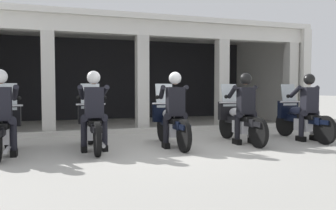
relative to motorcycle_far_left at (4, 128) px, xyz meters
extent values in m
plane|color=#A8A59E|center=(3.30, 2.84, -0.50)|extent=(80.00, 80.00, 0.00)
cube|color=black|center=(3.35, 6.98, 1.11)|extent=(11.42, 0.24, 3.21)
cube|color=silver|center=(3.35, 2.75, 2.49)|extent=(11.42, 0.36, 0.44)
cube|color=silver|center=(3.35, 4.79, 2.79)|extent=(11.42, 4.78, 0.16)
cube|color=silver|center=(8.96, 4.79, 1.11)|extent=(0.30, 4.78, 3.21)
cube|color=beige|center=(0.75, 2.75, 0.89)|extent=(0.35, 0.36, 2.77)
cube|color=beige|center=(3.35, 2.75, 0.89)|extent=(0.35, 0.36, 2.77)
cube|color=beige|center=(5.96, 2.75, 0.89)|extent=(0.35, 0.36, 2.77)
cube|color=beige|center=(8.56, 2.75, 0.89)|extent=(0.35, 0.36, 2.77)
cube|color=#B7B5AD|center=(3.35, 2.25, -0.44)|extent=(11.02, 0.24, 0.12)
cylinder|color=black|center=(0.00, 0.58, -0.18)|extent=(0.09, 0.64, 0.64)
cube|color=black|center=(0.00, 0.58, 0.03)|extent=(0.14, 0.44, 0.08)
cube|color=silver|center=(0.00, -0.17, -0.13)|extent=(0.28, 0.44, 0.28)
cube|color=black|center=(0.00, -0.12, 0.00)|extent=(0.18, 1.24, 0.16)
ellipsoid|color=#B2B2B7|center=(0.00, 0.10, 0.18)|extent=(0.26, 0.48, 0.22)
cube|color=black|center=(0.00, -0.30, 0.07)|extent=(0.24, 0.52, 0.10)
cylinder|color=silver|center=(0.00, 0.52, 0.06)|extent=(0.05, 0.24, 0.53)
cube|color=black|center=(0.00, 0.46, 0.20)|extent=(0.52, 0.16, 0.44)
sphere|color=silver|center=(0.00, 0.56, 0.22)|extent=(0.18, 0.18, 0.18)
cube|color=silver|center=(0.00, 0.44, 0.57)|extent=(0.40, 0.14, 0.54)
cylinder|color=silver|center=(0.00, 0.36, 0.40)|extent=(0.62, 0.04, 0.04)
cylinder|color=silver|center=(0.12, -0.52, -0.32)|extent=(0.07, 0.55, 0.07)
cube|color=black|center=(0.00, -0.32, 0.47)|extent=(0.36, 0.22, 0.60)
cube|color=black|center=(0.00, -0.20, 0.49)|extent=(0.05, 0.02, 0.32)
sphere|color=tan|center=(0.00, -0.30, 0.92)|extent=(0.21, 0.21, 0.21)
sphere|color=silver|center=(0.00, -0.30, 0.95)|extent=(0.26, 0.26, 0.26)
cylinder|color=black|center=(0.14, -0.30, 0.16)|extent=(0.26, 0.29, 0.17)
cylinder|color=black|center=(0.20, -0.30, -0.12)|extent=(0.12, 0.12, 0.53)
cube|color=black|center=(0.20, -0.29, -0.44)|extent=(0.11, 0.26, 0.12)
cylinder|color=black|center=(0.22, -0.09, 0.66)|extent=(0.19, 0.48, 0.31)
sphere|color=black|center=(0.26, 0.12, 0.55)|extent=(0.09, 0.09, 0.09)
cylinder|color=black|center=(1.65, 0.63, -0.18)|extent=(0.09, 0.64, 0.64)
cylinder|color=black|center=(1.65, -0.77, -0.18)|extent=(0.09, 0.64, 0.64)
cube|color=black|center=(1.65, 0.63, 0.03)|extent=(0.14, 0.44, 0.08)
cube|color=silver|center=(1.65, -0.12, -0.13)|extent=(0.28, 0.44, 0.28)
cube|color=black|center=(1.65, -0.07, 0.00)|extent=(0.18, 1.24, 0.16)
ellipsoid|color=#1E2338|center=(1.65, 0.15, 0.18)|extent=(0.26, 0.48, 0.22)
cube|color=black|center=(1.65, -0.25, 0.07)|extent=(0.24, 0.52, 0.10)
cube|color=black|center=(1.65, -0.71, 0.00)|extent=(0.16, 0.48, 0.10)
cylinder|color=silver|center=(1.65, 0.57, 0.06)|extent=(0.05, 0.24, 0.53)
cube|color=black|center=(1.65, 0.51, 0.20)|extent=(0.52, 0.16, 0.44)
sphere|color=silver|center=(1.65, 0.61, 0.22)|extent=(0.18, 0.18, 0.18)
cube|color=silver|center=(1.65, 0.49, 0.57)|extent=(0.40, 0.14, 0.54)
cylinder|color=silver|center=(1.65, 0.41, 0.40)|extent=(0.62, 0.04, 0.04)
cylinder|color=silver|center=(1.77, -0.47, -0.32)|extent=(0.07, 0.55, 0.07)
cube|color=black|center=(1.65, -0.27, 0.47)|extent=(0.36, 0.22, 0.60)
cube|color=black|center=(1.65, -0.15, 0.49)|extent=(0.05, 0.02, 0.32)
sphere|color=tan|center=(1.65, -0.25, 0.92)|extent=(0.21, 0.21, 0.21)
sphere|color=silver|center=(1.65, -0.25, 0.95)|extent=(0.26, 0.26, 0.26)
cylinder|color=black|center=(1.79, -0.25, 0.16)|extent=(0.26, 0.29, 0.17)
cylinder|color=black|center=(1.85, -0.25, -0.12)|extent=(0.12, 0.12, 0.53)
cube|color=black|center=(1.85, -0.24, -0.44)|extent=(0.11, 0.26, 0.12)
cylinder|color=black|center=(1.51, -0.25, 0.16)|extent=(0.26, 0.29, 0.17)
cylinder|color=black|center=(1.45, -0.25, -0.12)|extent=(0.12, 0.12, 0.53)
cube|color=black|center=(1.45, -0.24, -0.44)|extent=(0.11, 0.26, 0.12)
cylinder|color=black|center=(1.87, -0.04, 0.66)|extent=(0.19, 0.48, 0.31)
sphere|color=black|center=(1.91, 0.17, 0.55)|extent=(0.09, 0.09, 0.09)
cylinder|color=black|center=(1.43, -0.04, 0.66)|extent=(0.19, 0.48, 0.31)
sphere|color=black|center=(1.39, 0.17, 0.55)|extent=(0.09, 0.09, 0.09)
cylinder|color=black|center=(3.30, 0.53, -0.18)|extent=(0.09, 0.64, 0.64)
cylinder|color=black|center=(3.30, -0.87, -0.18)|extent=(0.09, 0.64, 0.64)
cube|color=black|center=(3.30, 0.53, 0.03)|extent=(0.14, 0.44, 0.08)
cube|color=silver|center=(3.30, -0.22, -0.13)|extent=(0.28, 0.44, 0.28)
cube|color=black|center=(3.30, -0.17, 0.00)|extent=(0.18, 1.24, 0.16)
ellipsoid|color=#B2B2B7|center=(3.30, 0.05, 0.18)|extent=(0.26, 0.48, 0.22)
cube|color=black|center=(3.30, -0.35, 0.07)|extent=(0.24, 0.52, 0.10)
cube|color=black|center=(3.30, -0.81, 0.00)|extent=(0.16, 0.48, 0.10)
cylinder|color=silver|center=(3.30, 0.47, 0.06)|extent=(0.05, 0.24, 0.53)
cube|color=black|center=(3.30, 0.41, 0.20)|extent=(0.52, 0.16, 0.44)
sphere|color=silver|center=(3.30, 0.51, 0.22)|extent=(0.18, 0.18, 0.18)
cube|color=silver|center=(3.30, 0.39, 0.57)|extent=(0.40, 0.14, 0.54)
cylinder|color=silver|center=(3.30, 0.31, 0.40)|extent=(0.62, 0.04, 0.04)
cylinder|color=silver|center=(3.42, -0.57, -0.32)|extent=(0.07, 0.55, 0.07)
cube|color=black|center=(3.30, -0.37, 0.47)|extent=(0.36, 0.22, 0.60)
cube|color=black|center=(3.30, -0.25, 0.49)|extent=(0.05, 0.02, 0.32)
sphere|color=tan|center=(3.30, -0.35, 0.92)|extent=(0.21, 0.21, 0.21)
sphere|color=silver|center=(3.30, -0.35, 0.95)|extent=(0.26, 0.26, 0.26)
cylinder|color=black|center=(3.44, -0.35, 0.16)|extent=(0.26, 0.29, 0.17)
cylinder|color=black|center=(3.50, -0.35, -0.12)|extent=(0.12, 0.12, 0.53)
cube|color=black|center=(3.50, -0.34, -0.44)|extent=(0.11, 0.26, 0.12)
cylinder|color=black|center=(3.16, -0.35, 0.16)|extent=(0.26, 0.29, 0.17)
cylinder|color=black|center=(3.10, -0.35, -0.12)|extent=(0.12, 0.12, 0.53)
cube|color=black|center=(3.10, -0.34, -0.44)|extent=(0.11, 0.26, 0.12)
cylinder|color=black|center=(3.52, -0.14, 0.66)|extent=(0.19, 0.48, 0.31)
sphere|color=black|center=(3.56, 0.07, 0.55)|extent=(0.09, 0.09, 0.09)
cylinder|color=black|center=(3.08, -0.14, 0.66)|extent=(0.19, 0.48, 0.31)
sphere|color=black|center=(3.04, 0.07, 0.55)|extent=(0.09, 0.09, 0.09)
cylinder|color=black|center=(4.95, 0.50, -0.18)|extent=(0.09, 0.64, 0.64)
cylinder|color=black|center=(4.95, -0.90, -0.18)|extent=(0.09, 0.64, 0.64)
cube|color=black|center=(4.95, 0.50, 0.03)|extent=(0.14, 0.44, 0.08)
cube|color=silver|center=(4.95, -0.25, -0.13)|extent=(0.28, 0.44, 0.28)
cube|color=black|center=(4.95, -0.20, 0.00)|extent=(0.18, 1.24, 0.16)
ellipsoid|color=#B2B2B7|center=(4.95, 0.02, 0.18)|extent=(0.26, 0.48, 0.22)
cube|color=black|center=(4.95, -0.38, 0.07)|extent=(0.24, 0.52, 0.10)
cube|color=black|center=(4.95, -0.84, 0.00)|extent=(0.16, 0.48, 0.10)
cylinder|color=silver|center=(4.95, 0.44, 0.06)|extent=(0.05, 0.24, 0.53)
cube|color=black|center=(4.95, 0.38, 0.20)|extent=(0.52, 0.16, 0.44)
sphere|color=silver|center=(4.95, 0.48, 0.22)|extent=(0.18, 0.18, 0.18)
cube|color=silver|center=(4.95, 0.36, 0.57)|extent=(0.40, 0.14, 0.54)
cylinder|color=silver|center=(4.95, 0.28, 0.40)|extent=(0.62, 0.04, 0.04)
cylinder|color=silver|center=(5.07, -0.60, -0.32)|extent=(0.07, 0.55, 0.07)
cube|color=black|center=(4.95, -0.40, 0.47)|extent=(0.36, 0.22, 0.60)
cube|color=#591414|center=(4.95, -0.28, 0.49)|extent=(0.05, 0.02, 0.32)
sphere|color=#936B51|center=(4.95, -0.38, 0.92)|extent=(0.21, 0.21, 0.21)
sphere|color=black|center=(4.95, -0.38, 0.95)|extent=(0.26, 0.26, 0.26)
cylinder|color=black|center=(5.09, -0.38, 0.16)|extent=(0.26, 0.29, 0.17)
cylinder|color=black|center=(5.15, -0.38, -0.12)|extent=(0.12, 0.12, 0.53)
cube|color=black|center=(5.15, -0.37, -0.44)|extent=(0.11, 0.26, 0.12)
cylinder|color=black|center=(4.81, -0.38, 0.16)|extent=(0.26, 0.29, 0.17)
cylinder|color=black|center=(4.75, -0.38, -0.12)|extent=(0.12, 0.12, 0.53)
cube|color=black|center=(4.75, -0.37, -0.44)|extent=(0.11, 0.26, 0.12)
cylinder|color=black|center=(5.17, -0.17, 0.66)|extent=(0.19, 0.48, 0.31)
sphere|color=black|center=(5.21, 0.04, 0.55)|extent=(0.09, 0.09, 0.09)
cylinder|color=black|center=(4.73, -0.17, 0.66)|extent=(0.19, 0.48, 0.31)
sphere|color=black|center=(4.69, 0.04, 0.55)|extent=(0.09, 0.09, 0.09)
cylinder|color=black|center=(6.60, 0.43, -0.18)|extent=(0.09, 0.64, 0.64)
cylinder|color=black|center=(6.60, -0.97, -0.18)|extent=(0.09, 0.64, 0.64)
cube|color=black|center=(6.60, 0.43, 0.03)|extent=(0.14, 0.44, 0.08)
cube|color=silver|center=(6.60, -0.32, -0.13)|extent=(0.28, 0.44, 0.28)
cube|color=black|center=(6.60, -0.27, 0.00)|extent=(0.18, 1.24, 0.16)
ellipsoid|color=#1E2338|center=(6.60, -0.05, 0.18)|extent=(0.26, 0.48, 0.22)
cube|color=black|center=(6.60, -0.45, 0.07)|extent=(0.24, 0.52, 0.10)
cube|color=black|center=(6.60, -0.91, 0.00)|extent=(0.16, 0.48, 0.10)
cylinder|color=silver|center=(6.60, 0.37, 0.06)|extent=(0.05, 0.24, 0.53)
cube|color=black|center=(6.60, 0.31, 0.20)|extent=(0.52, 0.16, 0.44)
sphere|color=silver|center=(6.60, 0.41, 0.22)|extent=(0.18, 0.18, 0.18)
cube|color=silver|center=(6.60, 0.29, 0.57)|extent=(0.40, 0.14, 0.54)
cylinder|color=silver|center=(6.60, 0.21, 0.40)|extent=(0.62, 0.04, 0.04)
cylinder|color=silver|center=(6.72, -0.67, -0.32)|extent=(0.07, 0.55, 0.07)
cube|color=black|center=(6.60, -0.47, 0.47)|extent=(0.36, 0.22, 0.60)
cube|color=#14193F|center=(6.60, -0.35, 0.49)|extent=(0.05, 0.02, 0.32)
sphere|color=tan|center=(6.60, -0.45, 0.92)|extent=(0.21, 0.21, 0.21)
sphere|color=black|center=(6.60, -0.45, 0.95)|extent=(0.26, 0.26, 0.26)
cylinder|color=black|center=(6.74, -0.45, 0.16)|extent=(0.26, 0.29, 0.17)
cylinder|color=black|center=(6.80, -0.45, -0.12)|extent=(0.12, 0.12, 0.53)
cube|color=black|center=(6.80, -0.44, -0.44)|extent=(0.11, 0.26, 0.12)
cylinder|color=black|center=(6.46, -0.45, 0.16)|extent=(0.26, 0.29, 0.17)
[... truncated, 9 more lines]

